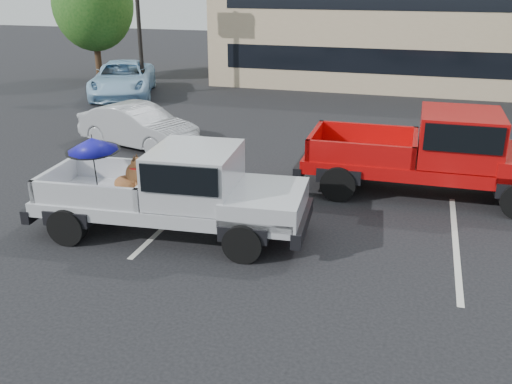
% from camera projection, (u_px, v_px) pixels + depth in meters
% --- Properties ---
extents(ground, '(90.00, 90.00, 0.00)m').
position_uv_depth(ground, '(289.00, 269.00, 10.53)').
color(ground, black).
rests_on(ground, ground).
extents(stripe_left, '(0.12, 5.00, 0.01)m').
position_uv_depth(stripe_left, '(182.00, 211.00, 13.11)').
color(stripe_left, silver).
rests_on(stripe_left, ground).
extents(stripe_right, '(0.12, 5.00, 0.01)m').
position_uv_depth(stripe_right, '(456.00, 243.00, 11.54)').
color(stripe_right, silver).
rests_on(stripe_right, ground).
extents(motel_building, '(20.40, 8.40, 6.30)m').
position_uv_depth(motel_building, '(429.00, 16.00, 27.69)').
color(motel_building, tan).
rests_on(motel_building, ground).
extents(tree_left, '(3.96, 3.96, 6.02)m').
position_uv_depth(tree_left, '(93.00, 4.00, 28.12)').
color(tree_left, '#332114').
rests_on(tree_left, ground).
extents(silver_pickup, '(5.82, 2.45, 2.06)m').
position_uv_depth(silver_pickup, '(184.00, 187.00, 11.56)').
color(silver_pickup, black).
rests_on(silver_pickup, ground).
extents(red_pickup, '(6.37, 2.41, 2.09)m').
position_uv_depth(red_pickup, '(450.00, 151.00, 13.63)').
color(red_pickup, black).
rests_on(red_pickup, ground).
extents(silver_sedan, '(4.25, 2.48, 1.33)m').
position_uv_depth(silver_sedan, '(138.00, 126.00, 17.79)').
color(silver_sedan, '#A5A7AC').
rests_on(silver_sedan, ground).
extents(blue_suv, '(4.40, 6.03, 1.52)m').
position_uv_depth(blue_suv, '(123.00, 79.00, 25.22)').
color(blue_suv, '#9CC8E9').
rests_on(blue_suv, ground).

